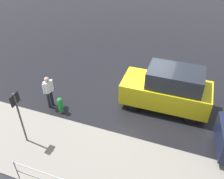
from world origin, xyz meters
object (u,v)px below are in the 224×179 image
(moving_hatchback, at_px, (168,89))
(sign_post, at_px, (18,111))
(pedestrian, at_px, (49,90))
(fire_hydrant, at_px, (60,105))

(moving_hatchback, relative_size, sign_post, 1.64)
(moving_hatchback, height_order, pedestrian, moving_hatchback)
(fire_hydrant, distance_m, pedestrian, 0.88)
(fire_hydrant, xyz_separation_m, sign_post, (0.43, 2.00, 1.18))
(sign_post, bearing_deg, fire_hydrant, -102.24)
(fire_hydrant, relative_size, sign_post, 0.33)
(fire_hydrant, bearing_deg, moving_hatchback, -155.19)
(moving_hatchback, bearing_deg, fire_hydrant, 24.81)
(fire_hydrant, xyz_separation_m, pedestrian, (0.65, -0.22, 0.56))
(moving_hatchback, relative_size, pedestrian, 2.43)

